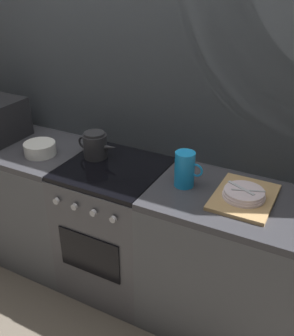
{
  "coord_description": "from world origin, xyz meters",
  "views": [
    {
      "loc": [
        1.15,
        -1.75,
        2.0
      ],
      "look_at": [
        0.23,
        0.0,
        0.95
      ],
      "focal_mm": 41.88,
      "sensor_mm": 36.0,
      "label": 1
    }
  ],
  "objects_px": {
    "pitcher": "(185,170)",
    "dish_pile": "(244,196)",
    "kettle": "(95,145)",
    "mixing_bowl": "(40,149)",
    "stove_unit": "(116,228)"
  },
  "relations": [
    {
      "from": "dish_pile",
      "to": "pitcher",
      "type": "bearing_deg",
      "value": -177.6
    },
    {
      "from": "pitcher",
      "to": "stove_unit",
      "type": "bearing_deg",
      "value": 179.53
    },
    {
      "from": "mixing_bowl",
      "to": "dish_pile",
      "type": "relative_size",
      "value": 0.5
    },
    {
      "from": "mixing_bowl",
      "to": "pitcher",
      "type": "height_order",
      "value": "pitcher"
    },
    {
      "from": "kettle",
      "to": "dish_pile",
      "type": "xyz_separation_m",
      "value": [
        0.96,
        -0.06,
        -0.06
      ]
    },
    {
      "from": "stove_unit",
      "to": "dish_pile",
      "type": "xyz_separation_m",
      "value": [
        0.79,
        0.01,
        0.47
      ]
    },
    {
      "from": "stove_unit",
      "to": "kettle",
      "type": "bearing_deg",
      "value": 159.04
    },
    {
      "from": "pitcher",
      "to": "dish_pile",
      "type": "relative_size",
      "value": 0.5
    },
    {
      "from": "mixing_bowl",
      "to": "stove_unit",
      "type": "bearing_deg",
      "value": 7.75
    },
    {
      "from": "pitcher",
      "to": "dish_pile",
      "type": "xyz_separation_m",
      "value": [
        0.33,
        0.01,
        -0.08
      ]
    },
    {
      "from": "kettle",
      "to": "mixing_bowl",
      "type": "distance_m",
      "value": 0.36
    },
    {
      "from": "dish_pile",
      "to": "kettle",
      "type": "bearing_deg",
      "value": 176.72
    },
    {
      "from": "stove_unit",
      "to": "dish_pile",
      "type": "distance_m",
      "value": 0.92
    },
    {
      "from": "mixing_bowl",
      "to": "pitcher",
      "type": "bearing_deg",
      "value": 3.85
    },
    {
      "from": "pitcher",
      "to": "dish_pile",
      "type": "distance_m",
      "value": 0.34
    }
  ]
}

